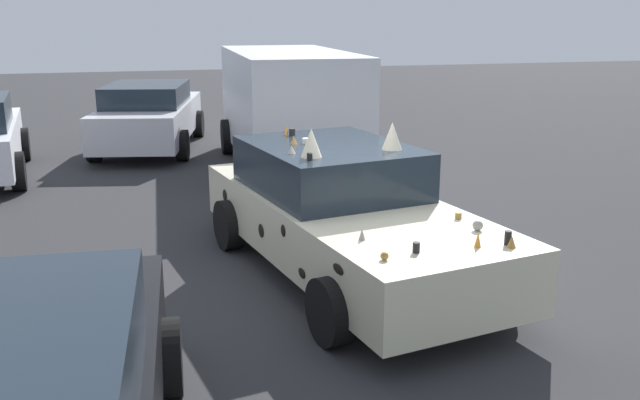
% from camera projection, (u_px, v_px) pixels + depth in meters
% --- Properties ---
extents(ground_plane, '(60.00, 60.00, 0.00)m').
position_uv_depth(ground_plane, '(346.00, 275.00, 7.77)').
color(ground_plane, '#2D2D30').
extents(art_car_decorated, '(4.84, 2.60, 1.73)m').
position_uv_depth(art_car_decorated, '(342.00, 212.00, 7.67)').
color(art_car_decorated, beige).
rests_on(art_car_decorated, ground).
extents(parked_van_near_right, '(4.94, 2.47, 2.18)m').
position_uv_depth(parked_van_near_right, '(289.00, 102.00, 13.06)').
color(parked_van_near_right, silver).
rests_on(parked_van_near_right, ground).
extents(parked_sedan_row_back_far, '(4.77, 2.64, 1.42)m').
position_uv_depth(parked_sedan_row_back_far, '(149.00, 115.00, 14.84)').
color(parked_sedan_row_back_far, silver).
rests_on(parked_sedan_row_back_far, ground).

